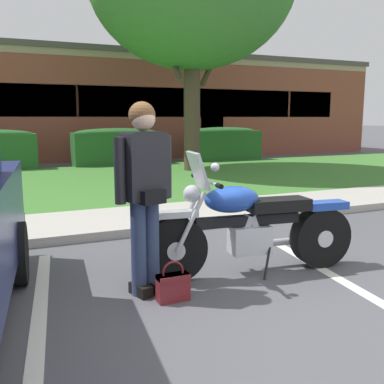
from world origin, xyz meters
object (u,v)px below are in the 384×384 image
(handbag, at_px, (173,285))
(hedge_right, at_px, (223,143))
(motorcycle, at_px, (259,226))
(brick_building, at_px, (59,107))
(rider_person, at_px, (144,185))
(hedge_center_right, at_px, (117,146))

(handbag, bearing_deg, hedge_right, 60.12)
(motorcycle, xyz_separation_m, brick_building, (0.40, 17.08, 1.57))
(handbag, bearing_deg, rider_person, 119.84)
(handbag, relative_size, hedge_center_right, 0.13)
(handbag, height_order, hedge_center_right, hedge_center_right)
(motorcycle, bearing_deg, handbag, -163.39)
(handbag, height_order, hedge_right, hedge_right)
(hedge_center_right, xyz_separation_m, brick_building, (-0.91, 6.43, 1.41))
(hedge_center_right, distance_m, brick_building, 6.64)
(hedge_right, height_order, brick_building, brick_building)
(rider_person, relative_size, brick_building, 0.06)
(hedge_right, bearing_deg, hedge_center_right, 180.00)
(motorcycle, height_order, hedge_right, motorcycle)
(motorcycle, relative_size, hedge_center_right, 0.79)
(motorcycle, relative_size, hedge_right, 0.83)
(rider_person, bearing_deg, brick_building, 84.62)
(hedge_center_right, bearing_deg, handbag, -102.17)
(rider_person, relative_size, hedge_right, 0.63)
(handbag, distance_m, hedge_right, 12.67)
(motorcycle, distance_m, rider_person, 1.31)
(hedge_right, bearing_deg, rider_person, -121.12)
(rider_person, bearing_deg, hedge_center_right, 76.74)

